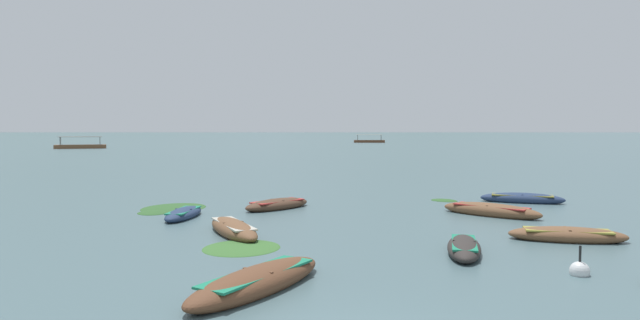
# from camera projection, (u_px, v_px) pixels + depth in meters

# --- Properties ---
(ground_plane) EXTENTS (6000.00, 6000.00, 0.00)m
(ground_plane) POSITION_uv_depth(u_px,v_px,m) (271.00, 132.00, 1499.71)
(ground_plane) COLOR #476066
(mountain_1) EXTENTS (2382.41, 2382.41, 563.70)m
(mountain_1) POSITION_uv_depth(u_px,v_px,m) (51.00, 61.00, 2186.00)
(mountain_1) COLOR #4C5B56
(mountain_1) RESTS_ON ground
(mountain_2) EXTENTS (907.44, 907.44, 278.22)m
(mountain_2) POSITION_uv_depth(u_px,v_px,m) (214.00, 98.00, 2301.84)
(mountain_2) COLOR #4C5B56
(mountain_2) RESTS_ON ground
(mountain_3) EXTENTS (1575.32, 1575.32, 443.08)m
(mountain_3) POSITION_uv_depth(u_px,v_px,m) (401.00, 76.00, 2180.88)
(mountain_3) COLOR #4C5B56
(mountain_3) RESTS_ON ground
(rowboat_0) EXTENTS (3.59, 4.29, 0.65)m
(rowboat_0) POSITION_uv_depth(u_px,v_px,m) (258.00, 281.00, 11.98)
(rowboat_0) COLOR brown
(rowboat_0) RESTS_ON ground
(rowboat_2) EXTENTS (1.59, 3.38, 0.50)m
(rowboat_2) POSITION_uv_depth(u_px,v_px,m) (184.00, 214.00, 21.97)
(rowboat_2) COLOR navy
(rowboat_2) RESTS_ON ground
(rowboat_4) EXTENTS (3.74, 3.89, 0.64)m
(rowboat_4) POSITION_uv_depth(u_px,v_px,m) (491.00, 211.00, 22.55)
(rowboat_4) COLOR brown
(rowboat_4) RESTS_ON ground
(rowboat_5) EXTENTS (2.40, 4.18, 0.62)m
(rowboat_5) POSITION_uv_depth(u_px,v_px,m) (233.00, 229.00, 18.41)
(rowboat_5) COLOR brown
(rowboat_5) RESTS_ON ground
(rowboat_6) EXTENTS (4.04, 2.62, 0.60)m
(rowboat_6) POSITION_uv_depth(u_px,v_px,m) (522.00, 199.00, 26.60)
(rowboat_6) COLOR navy
(rowboat_6) RESTS_ON ground
(rowboat_7) EXTENTS (3.49, 3.29, 0.57)m
(rowboat_7) POSITION_uv_depth(u_px,v_px,m) (277.00, 205.00, 24.51)
(rowboat_7) COLOR #4C3323
(rowboat_7) RESTS_ON ground
(rowboat_8) EXTENTS (1.89, 3.29, 0.53)m
(rowboat_8) POSITION_uv_depth(u_px,v_px,m) (464.00, 248.00, 15.56)
(rowboat_8) COLOR #2D2826
(rowboat_8) RESTS_ON ground
(rowboat_9) EXTENTS (3.81, 2.19, 0.56)m
(rowboat_9) POSITION_uv_depth(u_px,v_px,m) (567.00, 235.00, 17.39)
(rowboat_9) COLOR brown
(rowboat_9) RESTS_ON ground
(ferry_0) EXTENTS (9.34, 4.63, 2.54)m
(ferry_0) POSITION_uv_depth(u_px,v_px,m) (369.00, 141.00, 158.05)
(ferry_0) COLOR brown
(ferry_0) RESTS_ON ground
(ferry_1) EXTENTS (10.00, 6.09, 2.54)m
(ferry_1) POSITION_uv_depth(u_px,v_px,m) (81.00, 146.00, 106.73)
(ferry_1) COLOR brown
(ferry_1) RESTS_ON ground
(mooring_buoy) EXTENTS (0.48, 0.48, 0.87)m
(mooring_buoy) POSITION_uv_depth(u_px,v_px,m) (580.00, 271.00, 13.24)
(mooring_buoy) COLOR silver
(mooring_buoy) RESTS_ON ground
(weed_patch_0) EXTENTS (1.73, 1.75, 0.14)m
(weed_patch_0) POSITION_uv_depth(u_px,v_px,m) (444.00, 201.00, 27.30)
(weed_patch_0) COLOR #2D5628
(weed_patch_0) RESTS_ON ground
(weed_patch_1) EXTENTS (1.51, 1.67, 0.14)m
(weed_patch_1) POSITION_uv_depth(u_px,v_px,m) (153.00, 213.00, 23.24)
(weed_patch_1) COLOR #2D5628
(weed_patch_1) RESTS_ON ground
(weed_patch_2) EXTENTS (3.15, 3.22, 0.14)m
(weed_patch_2) POSITION_uv_depth(u_px,v_px,m) (242.00, 248.00, 16.29)
(weed_patch_2) COLOR #38662D
(weed_patch_2) RESTS_ON ground
(weed_patch_4) EXTENTS (3.66, 3.98, 0.14)m
(weed_patch_4) POSITION_uv_depth(u_px,v_px,m) (174.00, 208.00, 24.69)
(weed_patch_4) COLOR #2D5628
(weed_patch_4) RESTS_ON ground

